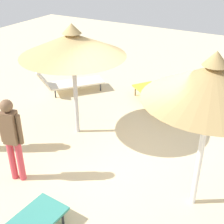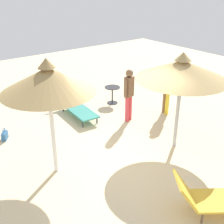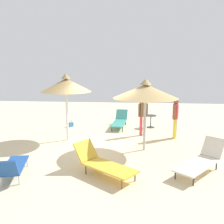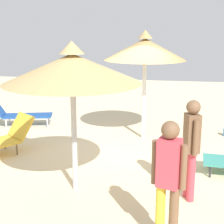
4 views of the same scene
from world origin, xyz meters
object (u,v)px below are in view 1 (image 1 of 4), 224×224
parasol_umbrella_back (212,83)px  lounge_chair_near_left (160,95)px  lounge_chair_edge (67,82)px  person_standing_far_left (12,136)px  parasol_umbrella_front (73,45)px

parasol_umbrella_back → lounge_chair_near_left: 4.34m
parasol_umbrella_back → lounge_chair_edge: (-4.92, 2.79, -2.02)m
parasol_umbrella_back → person_standing_far_left: size_ratio=1.62×
parasol_umbrella_front → lounge_chair_near_left: size_ratio=1.33×
parasol_umbrella_front → lounge_chair_near_left: 3.26m
parasol_umbrella_front → lounge_chair_near_left: bearing=60.9°
parasol_umbrella_back → person_standing_far_left: bearing=-161.7°
lounge_chair_edge → person_standing_far_left: bearing=-66.9°
lounge_chair_edge → person_standing_far_left: person_standing_far_left is taller
lounge_chair_edge → person_standing_far_left: size_ratio=1.15×
parasol_umbrella_back → person_standing_far_left: 3.70m
lounge_chair_edge → lounge_chair_near_left: 3.00m
lounge_chair_edge → lounge_chair_near_left: bearing=9.9°
parasol_umbrella_back → person_standing_far_left: (-3.27, -1.08, -1.36)m
lounge_chair_near_left → person_standing_far_left: 4.62m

